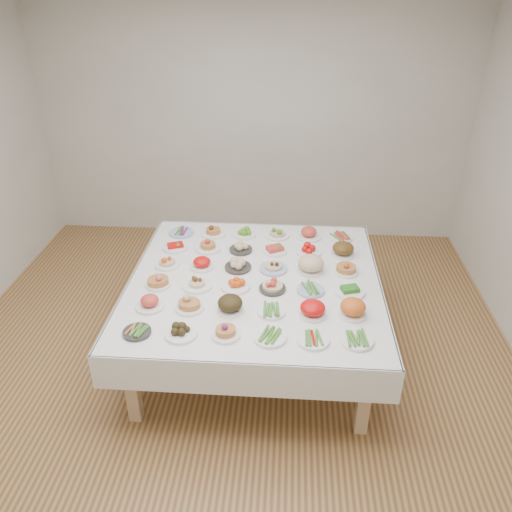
# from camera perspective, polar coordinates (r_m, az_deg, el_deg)

# --- Properties ---
(room_envelope) EXTENTS (5.02, 5.02, 2.81)m
(room_envelope) POSITION_cam_1_polar(r_m,az_deg,el_deg) (3.48, -3.76, 11.20)
(room_envelope) COLOR #A37D44
(room_envelope) RESTS_ON ground
(display_table) EXTENTS (2.05, 2.05, 0.75)m
(display_table) POSITION_cam_1_polar(r_m,az_deg,el_deg) (4.12, -0.15, -3.45)
(display_table) COLOR white
(display_table) RESTS_ON ground
(dish_0) EXTENTS (0.19, 0.19, 0.04)m
(dish_0) POSITION_cam_1_polar(r_m,az_deg,el_deg) (3.59, -13.45, -8.40)
(dish_0) COLOR #2E2B28
(dish_0) RESTS_ON display_table
(dish_1) EXTENTS (0.22, 0.22, 0.09)m
(dish_1) POSITION_cam_1_polar(r_m,az_deg,el_deg) (3.50, -8.58, -8.46)
(dish_1) COLOR white
(dish_1) RESTS_ON display_table
(dish_2) EXTENTS (0.20, 0.20, 0.11)m
(dish_2) POSITION_cam_1_polar(r_m,az_deg,el_deg) (3.46, -3.49, -8.52)
(dish_2) COLOR white
(dish_2) RESTS_ON display_table
(dish_3) EXTENTS (0.23, 0.22, 0.05)m
(dish_3) POSITION_cam_1_polar(r_m,az_deg,el_deg) (3.44, 1.60, -9.14)
(dish_3) COLOR white
(dish_3) RESTS_ON display_table
(dish_4) EXTENTS (0.22, 0.22, 0.05)m
(dish_4) POSITION_cam_1_polar(r_m,az_deg,el_deg) (3.45, 6.54, -9.37)
(dish_4) COLOR white
(dish_4) RESTS_ON display_table
(dish_5) EXTENTS (0.23, 0.23, 0.05)m
(dish_5) POSITION_cam_1_polar(r_m,az_deg,el_deg) (3.49, 11.42, -9.29)
(dish_5) COLOR white
(dish_5) RESTS_ON display_table
(dish_6) EXTENTS (0.21, 0.21, 0.12)m
(dish_6) POSITION_cam_1_polar(r_m,az_deg,el_deg) (3.80, -12.06, -5.10)
(dish_6) COLOR white
(dish_6) RESTS_ON display_table
(dish_7) EXTENTS (0.21, 0.21, 0.13)m
(dish_7) POSITION_cam_1_polar(r_m,az_deg,el_deg) (3.73, -7.66, -5.23)
(dish_7) COLOR white
(dish_7) RESTS_ON display_table
(dish_8) EXTENTS (0.19, 0.19, 0.12)m
(dish_8) POSITION_cam_1_polar(r_m,az_deg,el_deg) (3.68, -2.97, -5.60)
(dish_8) COLOR white
(dish_8) RESTS_ON display_table
(dish_9) EXTENTS (0.20, 0.20, 0.05)m
(dish_9) POSITION_cam_1_polar(r_m,az_deg,el_deg) (3.68, 1.75, -6.25)
(dish_9) COLOR white
(dish_9) RESTS_ON display_table
(dish_10) EXTENTS (0.23, 0.23, 0.13)m
(dish_10) POSITION_cam_1_polar(r_m,az_deg,el_deg) (3.66, 6.49, -5.92)
(dish_10) COLOR white
(dish_10) RESTS_ON display_table
(dish_11) EXTENTS (0.20, 0.20, 0.12)m
(dish_11) POSITION_cam_1_polar(r_m,az_deg,el_deg) (3.70, 10.99, -5.97)
(dish_11) COLOR white
(dish_11) RESTS_ON display_table
(dish_12) EXTENTS (0.20, 0.19, 0.12)m
(dish_12) POSITION_cam_1_polar(r_m,az_deg,el_deg) (4.04, -11.15, -2.71)
(dish_12) COLOR white
(dish_12) RESTS_ON display_table
(dish_13) EXTENTS (0.23, 0.23, 0.11)m
(dish_13) POSITION_cam_1_polar(r_m,az_deg,el_deg) (3.98, -6.75, -2.94)
(dish_13) COLOR white
(dish_13) RESTS_ON display_table
(dish_14) EXTENTS (0.23, 0.23, 0.10)m
(dish_14) POSITION_cam_1_polar(r_m,az_deg,el_deg) (3.95, -2.36, -3.12)
(dish_14) COLOR white
(dish_14) RESTS_ON display_table
(dish_15) EXTENTS (0.21, 0.21, 0.12)m
(dish_15) POSITION_cam_1_polar(r_m,az_deg,el_deg) (3.91, 1.90, -3.16)
(dish_15) COLOR #2E2B28
(dish_15) RESTS_ON display_table
(dish_16) EXTENTS (0.21, 0.21, 0.05)m
(dish_16) POSITION_cam_1_polar(r_m,az_deg,el_deg) (3.93, 6.26, -3.77)
(dish_16) COLOR #4C66B2
(dish_16) RESTS_ON display_table
(dish_17) EXTENTS (0.23, 0.23, 0.09)m
(dish_17) POSITION_cam_1_polar(r_m,az_deg,el_deg) (3.95, 10.68, -3.79)
(dish_17) COLOR white
(dish_17) RESTS_ON display_table
(dish_18) EXTENTS (0.21, 0.21, 0.11)m
(dish_18) POSITION_cam_1_polar(r_m,az_deg,el_deg) (4.30, -10.14, -0.54)
(dish_18) COLOR white
(dish_18) RESTS_ON display_table
(dish_19) EXTENTS (0.20, 0.20, 0.11)m
(dish_19) POSITION_cam_1_polar(r_m,az_deg,el_deg) (4.23, -6.21, -0.78)
(dish_19) COLOR white
(dish_19) RESTS_ON display_table
(dish_20) EXTENTS (0.22, 0.22, 0.10)m
(dish_20) POSITION_cam_1_polar(r_m,az_deg,el_deg) (4.20, -2.08, -0.93)
(dish_20) COLOR #2E2B28
(dish_20) RESTS_ON display_table
(dish_21) EXTENTS (0.23, 0.23, 0.11)m
(dish_21) POSITION_cam_1_polar(r_m,az_deg,el_deg) (4.17, 2.00, -1.08)
(dish_21) COLOR #4C66B2
(dish_21) RESTS_ON display_table
(dish_22) EXTENTS (0.23, 0.23, 0.14)m
(dish_22) POSITION_cam_1_polar(r_m,az_deg,el_deg) (4.16, 6.28, -0.94)
(dish_22) COLOR white
(dish_22) RESTS_ON display_table
(dish_23) EXTENTS (0.20, 0.20, 0.12)m
(dish_23) POSITION_cam_1_polar(r_m,az_deg,el_deg) (4.20, 10.27, -1.29)
(dish_23) COLOR white
(dish_23) RESTS_ON display_table
(dish_24) EXTENTS (0.21, 0.21, 0.08)m
(dish_24) POSITION_cam_1_polar(r_m,az_deg,el_deg) (4.56, -9.20, 1.15)
(dish_24) COLOR white
(dish_24) RESTS_ON display_table
(dish_25) EXTENTS (0.23, 0.23, 0.12)m
(dish_25) POSITION_cam_1_polar(r_m,az_deg,el_deg) (4.50, -5.53, 1.31)
(dish_25) COLOR white
(dish_25) RESTS_ON display_table
(dish_26) EXTENTS (0.20, 0.20, 0.09)m
(dish_26) POSITION_cam_1_polar(r_m,az_deg,el_deg) (4.46, -1.76, 1.02)
(dish_26) COLOR #2E2B28
(dish_26) RESTS_ON display_table
(dish_27) EXTENTS (0.20, 0.20, 0.09)m
(dish_27) POSITION_cam_1_polar(r_m,az_deg,el_deg) (4.44, 2.16, 0.78)
(dish_27) COLOR white
(dish_27) RESTS_ON display_table
(dish_28) EXTENTS (0.22, 0.22, 0.10)m
(dish_28) POSITION_cam_1_polar(r_m,az_deg,el_deg) (4.44, 6.07, 0.76)
(dish_28) COLOR white
(dish_28) RESTS_ON display_table
(dish_29) EXTENTS (0.21, 0.21, 0.13)m
(dish_29) POSITION_cam_1_polar(r_m,az_deg,el_deg) (4.45, 9.92, 0.76)
(dish_29) COLOR white
(dish_29) RESTS_ON display_table
(dish_30) EXTENTS (0.23, 0.23, 0.05)m
(dish_30) POSITION_cam_1_polar(r_m,az_deg,el_deg) (4.82, -8.52, 2.77)
(dish_30) COLOR #4C66B2
(dish_30) RESTS_ON display_table
(dish_31) EXTENTS (0.23, 0.23, 0.12)m
(dish_31) POSITION_cam_1_polar(r_m,az_deg,el_deg) (4.75, -4.91, 2.94)
(dish_31) COLOR white
(dish_31) RESTS_ON display_table
(dish_32) EXTENTS (0.21, 0.21, 0.08)m
(dish_32) POSITION_cam_1_polar(r_m,az_deg,el_deg) (4.73, -1.32, 2.70)
(dish_32) COLOR white
(dish_32) RESTS_ON display_table
(dish_33) EXTENTS (0.22, 0.22, 0.13)m
(dish_33) POSITION_cam_1_polar(r_m,az_deg,el_deg) (4.70, 2.45, 2.88)
(dish_33) COLOR white
(dish_33) RESTS_ON display_table
(dish_34) EXTENTS (0.23, 0.23, 0.12)m
(dish_34) POSITION_cam_1_polar(r_m,az_deg,el_deg) (4.70, 6.05, 2.63)
(dish_34) COLOR white
(dish_34) RESTS_ON display_table
(dish_35) EXTENTS (0.21, 0.21, 0.05)m
(dish_35) POSITION_cam_1_polar(r_m,az_deg,el_deg) (4.74, 9.67, 2.16)
(dish_35) COLOR white
(dish_35) RESTS_ON display_table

